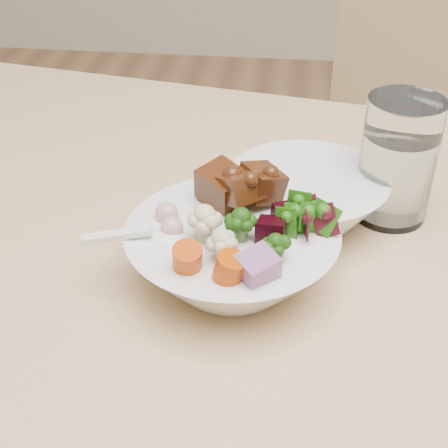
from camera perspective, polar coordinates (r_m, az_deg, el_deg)
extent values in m
cylinder|color=#D7B47F|center=(1.29, -16.61, -5.12)|extent=(0.06, 0.06, 0.75)
cube|color=tan|center=(1.28, 16.09, 0.27)|extent=(0.55, 0.55, 0.04)
cube|color=tan|center=(1.36, 19.38, 13.20)|extent=(0.43, 0.16, 0.48)
cylinder|color=tan|center=(1.33, 4.80, -10.88)|extent=(0.04, 0.04, 0.45)
cylinder|color=tan|center=(1.60, 9.42, -1.99)|extent=(0.04, 0.04, 0.45)
sphere|color=black|center=(0.55, 1.55, -0.51)|extent=(0.03, 0.03, 0.03)
sphere|color=beige|center=(0.54, -1.77, -0.41)|extent=(0.04, 0.04, 0.04)
cube|color=black|center=(0.57, 5.83, 0.41)|extent=(0.03, 0.03, 0.02)
cube|color=#855083|center=(0.51, 3.04, -4.09)|extent=(0.04, 0.04, 0.03)
cylinder|color=#CA3C05|center=(0.52, -3.37, -3.31)|extent=(0.03, 0.03, 0.03)
sphere|color=tan|center=(0.56, -4.80, -0.34)|extent=(0.02, 0.02, 0.02)
ellipsoid|color=white|center=(0.56, -5.34, -1.31)|extent=(0.04, 0.03, 0.01)
cube|color=white|center=(0.56, -9.81, -0.99)|extent=(0.07, 0.02, 0.02)
cylinder|color=white|center=(0.68, 15.57, 5.65)|extent=(0.08, 0.08, 0.14)
cylinder|color=white|center=(0.69, 15.36, 4.42)|extent=(0.07, 0.07, 0.09)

